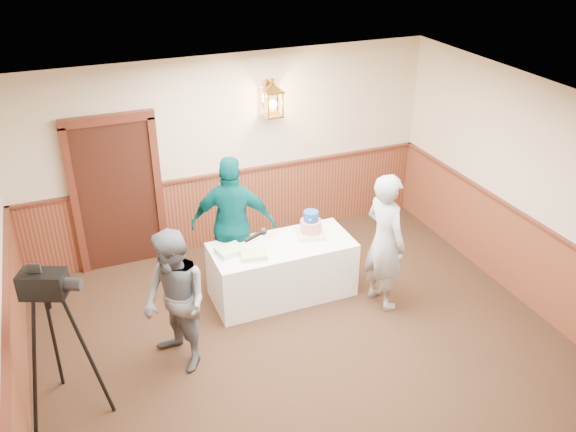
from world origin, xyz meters
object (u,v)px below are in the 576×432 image
sheet_cake_green (230,251)px  baker (385,242)px  sheet_cake_yellow (254,255)px  tv_camera_rig (59,353)px  display_table (282,269)px  tiered_cake (311,226)px  interviewer (175,302)px  assistant_p (233,224)px

sheet_cake_green → baker: size_ratio=0.18×
sheet_cake_yellow → sheet_cake_green: bearing=141.1°
sheet_cake_green → tv_camera_rig: tv_camera_rig is taller
display_table → sheet_cake_green: bearing=176.6°
tiered_cake → sheet_cake_green: (-1.09, -0.02, -0.10)m
interviewer → assistant_p: (1.04, 1.24, 0.09)m
display_table → interviewer: interviewer is taller
tiered_cake → sheet_cake_green: tiered_cake is taller
tiered_cake → tv_camera_rig: size_ratio=0.25×
display_table → baker: (1.10, -0.64, 0.52)m
sheet_cake_green → display_table: bearing=-3.4°
sheet_cake_yellow → tv_camera_rig: tv_camera_rig is taller
interviewer → tv_camera_rig: 1.24m
sheet_cake_yellow → sheet_cake_green: sheet_cake_green is taller
display_table → tv_camera_rig: 2.97m
display_table → sheet_cake_green: 0.79m
baker → assistant_p: bearing=46.5°
sheet_cake_green → interviewer: interviewer is taller
interviewer → sheet_cake_green: bearing=113.2°
sheet_cake_yellow → interviewer: size_ratio=0.19×
display_table → interviewer: 1.79m
display_table → tv_camera_rig: bearing=-158.3°
tiered_cake → sheet_cake_yellow: 0.88m
baker → tv_camera_rig: baker is taller
sheet_cake_green → assistant_p: 0.45m
interviewer → assistant_p: size_ratio=0.90×
sheet_cake_yellow → baker: bearing=-17.5°
sheet_cake_green → interviewer: (-0.86, -0.84, 0.04)m
interviewer → assistant_p: bearing=118.8°
display_table → tiered_cake: (0.42, 0.06, 0.51)m
tiered_cake → assistant_p: size_ratio=0.23×
interviewer → tiered_cake: bearing=92.7°
tiered_cake → baker: 0.97m
baker → tv_camera_rig: bearing=87.2°
sheet_cake_green → interviewer: bearing=-135.6°
display_table → tv_camera_rig: size_ratio=1.08×
sheet_cake_green → assistant_p: (0.18, 0.39, 0.13)m
display_table → interviewer: (-1.53, -0.81, 0.45)m
sheet_cake_yellow → interviewer: (-1.10, -0.65, 0.04)m
display_table → tiered_cake: size_ratio=4.34×
sheet_cake_yellow → baker: size_ratio=0.17×
assistant_p → interviewer: bearing=71.7°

